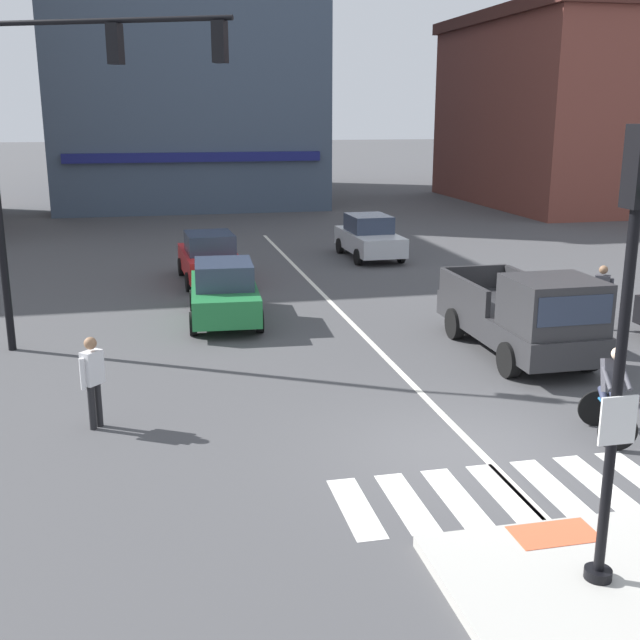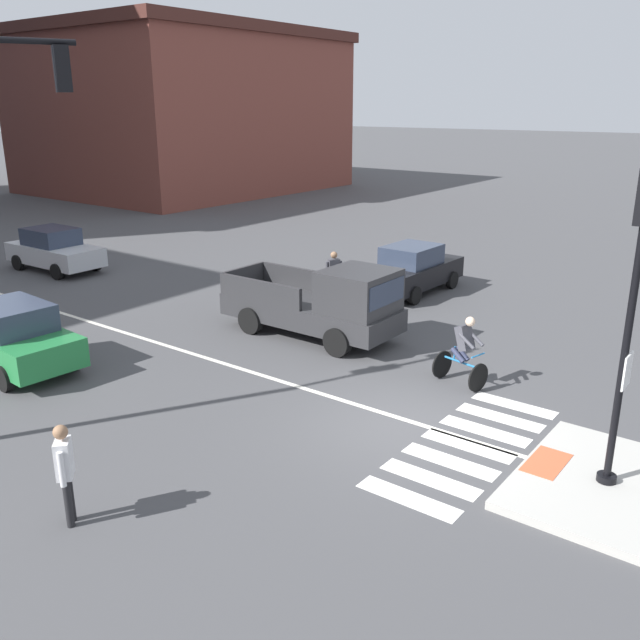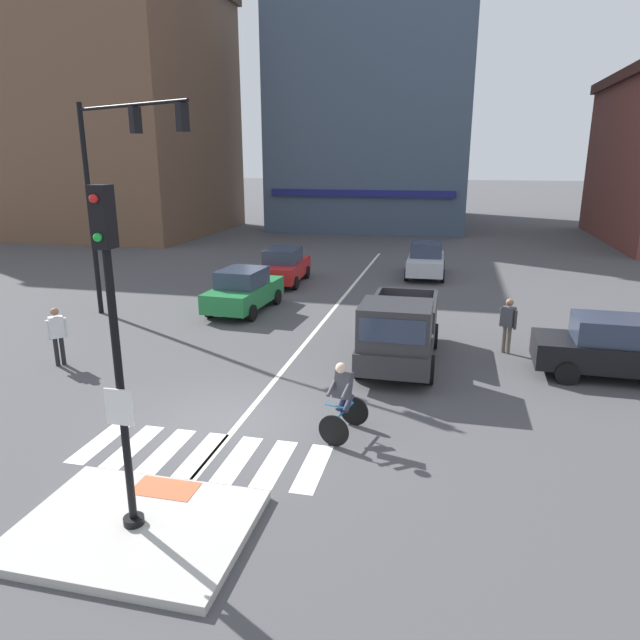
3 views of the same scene
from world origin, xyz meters
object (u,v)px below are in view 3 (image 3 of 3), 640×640
object	(u,v)px
pickup_truck_charcoal_eastbound_mid	(399,333)
pedestrian_waiting_far_side	(508,321)
pedestrian_at_curb_left	(57,332)
car_green_westbound_far	(244,290)
traffic_light_mast	(114,172)
car_black_cross_right	(615,348)
signal_pole	(114,334)
car_red_westbound_distant	(284,266)
car_silver_eastbound_distant	(426,260)
cyclist	(343,398)

from	to	relation	value
pickup_truck_charcoal_eastbound_mid	pedestrian_waiting_far_side	distance (m)	3.56
pickup_truck_charcoal_eastbound_mid	pedestrian_at_curb_left	distance (m)	9.48
car_green_westbound_far	pedestrian_waiting_far_side	bearing A→B (deg)	-17.03
pedestrian_at_curb_left	traffic_light_mast	bearing A→B (deg)	98.32
traffic_light_mast	pickup_truck_charcoal_eastbound_mid	xyz separation A→B (m)	(9.92, -2.52, -4.19)
car_green_westbound_far	pedestrian_at_curb_left	size ratio (longest dim) A/B	2.51
car_black_cross_right	pedestrian_waiting_far_side	xyz separation A→B (m)	(-2.59, 1.43, 0.17)
car_green_westbound_far	pickup_truck_charcoal_eastbound_mid	bearing A→B (deg)	-36.93
pickup_truck_charcoal_eastbound_mid	pedestrian_at_curb_left	bearing A→B (deg)	-167.38
signal_pole	car_red_westbound_distant	distance (m)	18.65
car_silver_eastbound_distant	pedestrian_waiting_far_side	xyz separation A→B (m)	(2.97, -11.12, 0.17)
pedestrian_waiting_far_side	traffic_light_mast	bearing A→B (deg)	177.15
car_green_westbound_far	pedestrian_at_curb_left	world-z (taller)	pedestrian_at_curb_left
signal_pole	cyclist	size ratio (longest dim) A/B	3.06
cyclist	pedestrian_waiting_far_side	xyz separation A→B (m)	(3.73, 6.35, 0.11)
car_red_westbound_distant	car_black_cross_right	world-z (taller)	same
signal_pole	pedestrian_at_curb_left	world-z (taller)	signal_pole
pedestrian_at_curb_left	signal_pole	bearing A→B (deg)	-46.43
signal_pole	pedestrian_waiting_far_side	distance (m)	12.23
signal_pole	pedestrian_waiting_far_side	world-z (taller)	signal_pole
car_red_westbound_distant	car_black_cross_right	xyz separation A→B (m)	(11.88, -9.43, 0.00)
car_red_westbound_distant	car_green_westbound_far	xyz separation A→B (m)	(-0.04, -5.15, 0.00)
signal_pole	cyclist	bearing A→B (deg)	56.68
signal_pole	pickup_truck_charcoal_eastbound_mid	distance (m)	9.26
traffic_light_mast	pedestrian_at_curb_left	xyz separation A→B (m)	(0.67, -4.59, -4.18)
cyclist	pedestrian_at_curb_left	world-z (taller)	cyclist
signal_pole	car_red_westbound_distant	xyz separation A→B (m)	(-3.00, 18.24, -2.43)
signal_pole	car_black_cross_right	bearing A→B (deg)	44.78
traffic_light_mast	pickup_truck_charcoal_eastbound_mid	size ratio (longest dim) A/B	1.46
pedestrian_waiting_far_side	pickup_truck_charcoal_eastbound_mid	bearing A→B (deg)	-148.24
pickup_truck_charcoal_eastbound_mid	car_silver_eastbound_distant	bearing A→B (deg)	89.73
traffic_light_mast	car_silver_eastbound_distant	size ratio (longest dim) A/B	1.80
signal_pole	car_silver_eastbound_distant	xyz separation A→B (m)	(3.32, 21.36, -2.43)
car_silver_eastbound_distant	pedestrian_waiting_far_side	world-z (taller)	pedestrian_waiting_far_side
car_black_cross_right	pedestrian_at_curb_left	distance (m)	15.08
car_green_westbound_far	pedestrian_waiting_far_side	distance (m)	9.76
car_black_cross_right	cyclist	world-z (taller)	cyclist
signal_pole	pickup_truck_charcoal_eastbound_mid	world-z (taller)	signal_pole
car_silver_eastbound_distant	pickup_truck_charcoal_eastbound_mid	world-z (taller)	pickup_truck_charcoal_eastbound_mid
traffic_light_mast	cyclist	xyz separation A→B (m)	(9.22, -6.99, -4.29)
traffic_light_mast	car_red_westbound_distant	bearing A→B (deg)	63.59
traffic_light_mast	car_silver_eastbound_distant	bearing A→B (deg)	46.39
signal_pole	car_green_westbound_far	world-z (taller)	signal_pole
traffic_light_mast	car_black_cross_right	world-z (taller)	traffic_light_mast
signal_pole	car_silver_eastbound_distant	world-z (taller)	signal_pole
car_black_cross_right	car_green_westbound_far	distance (m)	12.66
car_black_cross_right	cyclist	xyz separation A→B (m)	(-6.32, -4.92, 0.06)
car_red_westbound_distant	pedestrian_at_curb_left	world-z (taller)	pedestrian_at_curb_left
car_red_westbound_distant	pedestrian_waiting_far_side	distance (m)	12.27
pedestrian_waiting_far_side	signal_pole	bearing A→B (deg)	-121.57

